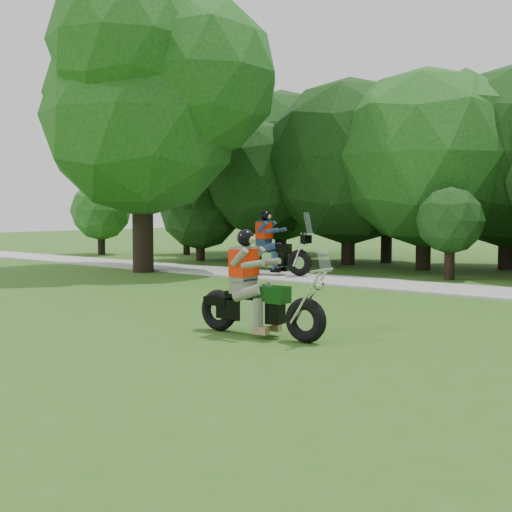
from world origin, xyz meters
The scene contains 5 objects.
ground centered at (0.00, 0.00, 0.00)m, with size 100.00×100.00×0.00m, color #335E1B.
walkway centered at (0.00, 8.00, 0.03)m, with size 60.00×2.20×0.06m, color #A4A49F.
big_tree_west centered at (-10.54, 6.85, 5.76)m, with size 8.64×6.56×9.96m.
chopper_motorcycle centered at (-0.95, 0.32, 0.63)m, with size 2.40×0.64×1.72m.
touring_motorcycle centered at (-6.43, 7.98, 0.77)m, with size 2.58×0.96×1.96m.
Camera 1 is at (5.39, -7.70, 2.01)m, focal length 45.00 mm.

